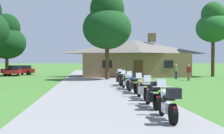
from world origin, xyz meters
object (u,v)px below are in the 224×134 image
(motorcycle_black_second_in_row, at_px, (153,95))
(tree_right_of_lodge, at_px, (213,24))
(motorcycle_white_nearest_to_camera, at_px, (168,103))
(parked_red_suv_far_left, at_px, (19,70))
(bystander_olive_shirt_near_lodge, at_px, (176,71))
(tree_by_lodge_front, at_px, (107,23))
(tree_left_far, at_px, (7,38))
(parked_red_sedan_far_left, at_px, (14,71))
(motorcycle_blue_fourth_in_row, at_px, (134,84))
(motorcycle_yellow_third_in_row, at_px, (144,88))
(bystander_red_shirt_beside_signpost, at_px, (189,71))
(motorcycle_green_fifth_in_row, at_px, (126,81))
(motorcycle_orange_farthest_in_row, at_px, (121,79))

(motorcycle_black_second_in_row, distance_m, tree_right_of_lodge, 27.26)
(motorcycle_white_nearest_to_camera, height_order, parked_red_suv_far_left, parked_red_suv_far_left)
(bystander_olive_shirt_near_lodge, relative_size, tree_right_of_lodge, 0.17)
(tree_by_lodge_front, height_order, tree_left_far, tree_by_lodge_front)
(parked_red_sedan_far_left, bearing_deg, tree_left_far, -118.31)
(tree_left_far, bearing_deg, motorcycle_blue_fourth_in_row, -57.88)
(motorcycle_black_second_in_row, height_order, motorcycle_yellow_third_in_row, same)
(tree_by_lodge_front, bearing_deg, bystander_olive_shirt_near_lodge, 3.82)
(motorcycle_yellow_third_in_row, xyz_separation_m, bystander_olive_shirt_near_lodge, (6.99, 16.05, 0.32))
(bystander_red_shirt_beside_signpost, bearing_deg, tree_left_far, -147.13)
(motorcycle_green_fifth_in_row, xyz_separation_m, bystander_olive_shirt_near_lodge, (7.13, 10.84, 0.31))
(motorcycle_blue_fourth_in_row, xyz_separation_m, motorcycle_green_fifth_in_row, (-0.10, 2.45, 0.01))
(motorcycle_yellow_third_in_row, height_order, tree_right_of_lodge, tree_right_of_lodge)
(motorcycle_green_fifth_in_row, relative_size, motorcycle_orange_farthest_in_row, 1.00)
(motorcycle_yellow_third_in_row, height_order, motorcycle_blue_fourth_in_row, same)
(motorcycle_yellow_third_in_row, bearing_deg, bystander_red_shirt_beside_signpost, 58.05)
(motorcycle_green_fifth_in_row, bearing_deg, bystander_olive_shirt_near_lodge, 51.26)
(motorcycle_white_nearest_to_camera, relative_size, motorcycle_blue_fourth_in_row, 1.00)
(motorcycle_orange_farthest_in_row, relative_size, parked_red_suv_far_left, 0.44)
(motorcycle_blue_fourth_in_row, distance_m, bystander_olive_shirt_near_lodge, 15.04)
(motorcycle_black_second_in_row, distance_m, parked_red_sedan_far_left, 30.76)
(motorcycle_orange_farthest_in_row, bearing_deg, tree_right_of_lodge, 45.82)
(motorcycle_green_fifth_in_row, height_order, parked_red_suv_far_left, parked_red_suv_far_left)
(tree_right_of_lodge, height_order, tree_left_far, tree_right_of_lodge)
(tree_by_lodge_front, xyz_separation_m, tree_right_of_lodge, (13.99, 4.82, 0.67))
(bystander_red_shirt_beside_signpost, relative_size, parked_red_sedan_far_left, 0.40)
(motorcycle_blue_fourth_in_row, relative_size, tree_by_lodge_front, 0.22)
(motorcycle_white_nearest_to_camera, height_order, tree_left_far, tree_left_far)
(bystander_red_shirt_beside_signpost, height_order, parked_red_sedan_far_left, bystander_red_shirt_beside_signpost)
(motorcycle_orange_farthest_in_row, xyz_separation_m, tree_right_of_lodge, (13.50, 12.50, 6.14))
(bystander_olive_shirt_near_lodge, xyz_separation_m, parked_red_sedan_far_left, (-19.90, 9.35, -0.29))
(parked_red_suv_far_left, bearing_deg, motorcycle_yellow_third_in_row, -161.35)
(motorcycle_blue_fourth_in_row, xyz_separation_m, tree_right_of_lodge, (13.31, 17.59, 6.14))
(bystander_red_shirt_beside_signpost, bearing_deg, tree_right_of_lodge, 108.63)
(bystander_olive_shirt_near_lodge, relative_size, parked_red_suv_far_left, 0.35)
(bystander_olive_shirt_near_lodge, distance_m, parked_red_sedan_far_left, 21.99)
(motorcycle_yellow_third_in_row, bearing_deg, motorcycle_black_second_in_row, -96.02)
(motorcycle_orange_farthest_in_row, height_order, parked_red_suv_far_left, parked_red_suv_far_left)
(motorcycle_white_nearest_to_camera, height_order, motorcycle_blue_fourth_in_row, same)
(motorcycle_green_fifth_in_row, bearing_deg, tree_left_far, 119.69)
(tree_left_far, bearing_deg, motorcycle_yellow_third_in_row, -60.86)
(motorcycle_yellow_third_in_row, height_order, bystander_olive_shirt_near_lodge, bystander_olive_shirt_near_lodge)
(tree_left_far, xyz_separation_m, parked_red_sedan_far_left, (0.61, 1.16, -4.40))
(motorcycle_orange_farthest_in_row, height_order, bystander_olive_shirt_near_lodge, bystander_olive_shirt_near_lodge)
(parked_red_suv_far_left, bearing_deg, bystander_red_shirt_beside_signpost, -129.90)
(motorcycle_blue_fourth_in_row, bearing_deg, bystander_olive_shirt_near_lodge, 55.50)
(bystander_red_shirt_beside_signpost, distance_m, tree_right_of_lodge, 10.49)
(tree_by_lodge_front, relative_size, parked_red_sedan_far_left, 2.25)
(tree_by_lodge_front, bearing_deg, motorcycle_green_fifth_in_row, -86.79)
(motorcycle_blue_fourth_in_row, relative_size, tree_right_of_lodge, 0.22)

